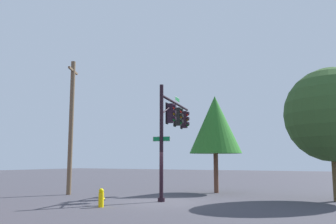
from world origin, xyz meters
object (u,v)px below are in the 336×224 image
fire_hydrant (101,198)px  tree_mid (215,125)px  utility_pole (71,124)px  tree_near (333,115)px  signal_pole_assembly (174,122)px

fire_hydrant → tree_mid: size_ratio=0.13×
utility_pole → tree_near: utility_pole is taller
fire_hydrant → tree_near: (7.56, -9.22, 4.07)m
signal_pole_assembly → fire_hydrant: 6.72m
tree_near → tree_mid: 7.39m
signal_pole_assembly → tree_mid: 3.97m
utility_pole → tree_mid: utility_pole is taller
fire_hydrant → tree_mid: 10.25m
utility_pole → tree_mid: bearing=-54.3°
signal_pole_assembly → tree_near: tree_near is taller
fire_hydrant → utility_pole: bearing=55.6°
utility_pole → tree_near: 15.23m
signal_pole_assembly → utility_pole: 6.63m
utility_pole → fire_hydrant: size_ratio=10.10×
fire_hydrant → tree_near: 12.60m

